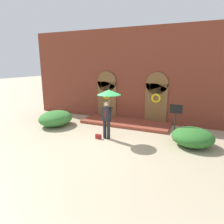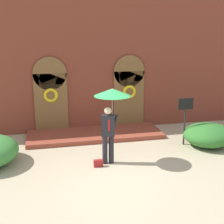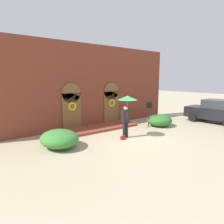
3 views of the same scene
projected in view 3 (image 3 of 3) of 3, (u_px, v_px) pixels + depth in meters
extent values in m
plane|color=tan|center=(131.00, 139.00, 10.97)|extent=(80.00, 80.00, 0.00)
cube|color=brown|center=(90.00, 86.00, 13.80)|extent=(14.00, 0.50, 5.60)
cube|color=brown|center=(72.00, 112.00, 12.87)|extent=(1.30, 0.08, 2.40)
cylinder|color=brown|center=(71.00, 93.00, 12.68)|extent=(1.30, 0.08, 1.30)
cube|color=brown|center=(111.00, 107.00, 14.80)|extent=(1.30, 0.08, 2.40)
cylinder|color=brown|center=(111.00, 91.00, 14.60)|extent=(1.30, 0.08, 1.30)
torus|color=yellow|center=(72.00, 106.00, 12.76)|extent=(0.56, 0.12, 0.56)
torus|color=yellow|center=(112.00, 103.00, 14.69)|extent=(0.56, 0.12, 0.56)
cube|color=brown|center=(100.00, 127.00, 13.35)|extent=(5.20, 1.80, 0.16)
cylinder|color=black|center=(124.00, 130.00, 11.18)|extent=(0.16, 0.16, 0.90)
cylinder|color=black|center=(127.00, 130.00, 11.30)|extent=(0.16, 0.16, 0.90)
cube|color=black|center=(126.00, 116.00, 11.12)|extent=(0.44, 0.32, 0.66)
cube|color=#A51919|center=(127.00, 116.00, 11.01)|extent=(0.06, 0.02, 0.36)
sphere|color=beige|center=(126.00, 108.00, 11.04)|extent=(0.22, 0.22, 0.22)
cylinder|color=black|center=(128.00, 114.00, 11.23)|extent=(0.22, 0.09, 0.46)
cylinder|color=gray|center=(127.00, 109.00, 11.13)|extent=(0.02, 0.02, 0.98)
cone|color=#1E7538|center=(127.00, 98.00, 11.03)|extent=(1.10, 1.10, 0.22)
cone|color=white|center=(127.00, 98.00, 11.03)|extent=(0.61, 0.61, 0.20)
cube|color=maroon|center=(123.00, 138.00, 10.93)|extent=(0.28, 0.12, 0.22)
cylinder|color=black|center=(149.00, 118.00, 13.79)|extent=(0.06, 0.06, 1.30)
cube|color=black|center=(149.00, 105.00, 13.65)|extent=(0.56, 0.03, 0.40)
ellipsoid|color=#387A33|center=(59.00, 139.00, 9.65)|extent=(1.79, 2.08, 0.86)
ellipsoid|color=#2D6B28|center=(159.00, 120.00, 14.09)|extent=(1.79, 1.72, 0.80)
cube|color=black|center=(215.00, 113.00, 15.17)|extent=(2.04, 4.20, 0.80)
cube|color=#2D3338|center=(219.00, 104.00, 14.87)|extent=(1.71, 2.14, 0.64)
cylinder|color=black|center=(193.00, 117.00, 15.60)|extent=(0.26, 0.65, 0.64)
cylinder|color=black|center=(203.00, 115.00, 16.77)|extent=(0.26, 0.65, 0.64)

